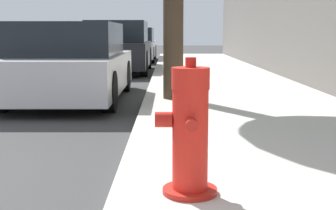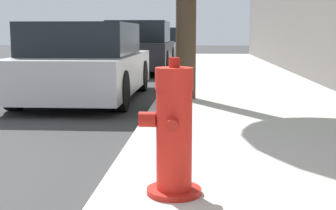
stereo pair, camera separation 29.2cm
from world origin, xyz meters
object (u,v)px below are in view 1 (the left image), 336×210
Objects in this scene: parked_car_mid at (116,48)px; fire_hydrant at (187,133)px; parked_car_near at (68,64)px; parked_car_far at (132,45)px.

fire_hydrant is at bearing -81.70° from parked_car_mid.
parked_car_far is at bearing 88.59° from parked_car_near.
parked_car_near reaches higher than fire_hydrant.
parked_car_near is 11.12m from parked_car_far.
fire_hydrant is at bearing -84.67° from parked_car_far.
parked_car_near is 0.89× the size of parked_car_far.
parked_car_mid reaches higher than parked_car_far.
parked_car_mid is at bearing 98.30° from fire_hydrant.
parked_car_mid reaches higher than parked_car_near.
parked_car_far is (0.27, 11.12, 0.02)m from parked_car_near.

